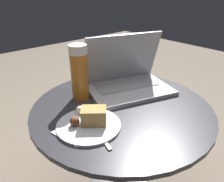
{
  "coord_description": "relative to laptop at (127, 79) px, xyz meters",
  "views": [
    {
      "loc": [
        -0.54,
        -0.55,
        0.98
      ],
      "look_at": [
        -0.03,
        0.02,
        0.6
      ],
      "focal_mm": 35.0,
      "sensor_mm": 36.0,
      "label": 1
    }
  ],
  "objects": [
    {
      "name": "snack_plate",
      "position": [
        -0.31,
        -0.12,
        -0.03
      ],
      "size": [
        0.22,
        0.22,
        0.07
      ],
      "color": "silver",
      "rests_on": "table"
    },
    {
      "name": "napkin",
      "position": [
        -0.33,
        -0.12,
        -0.05
      ],
      "size": [
        0.19,
        0.15,
        0.0
      ],
      "color": "white",
      "rests_on": "table"
    },
    {
      "name": "beer_glass",
      "position": [
        -0.21,
        0.07,
        0.07
      ],
      "size": [
        0.07,
        0.07,
        0.23
      ],
      "color": "#C6701E",
      "rests_on": "table"
    },
    {
      "name": "table",
      "position": [
        -0.13,
        -0.1,
        -0.16
      ],
      "size": [
        0.72,
        0.72,
        0.53
      ],
      "color": "#515156",
      "rests_on": "ground_plane"
    },
    {
      "name": "laptop",
      "position": [
        0.0,
        0.0,
        0.0
      ],
      "size": [
        0.42,
        0.35,
        0.25
      ],
      "color": "#B2B2B7",
      "rests_on": "table"
    },
    {
      "name": "fork",
      "position": [
        -0.31,
        -0.17,
        -0.05
      ],
      "size": [
        0.07,
        0.18,
        0.0
      ],
      "color": "silver",
      "rests_on": "table"
    }
  ]
}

